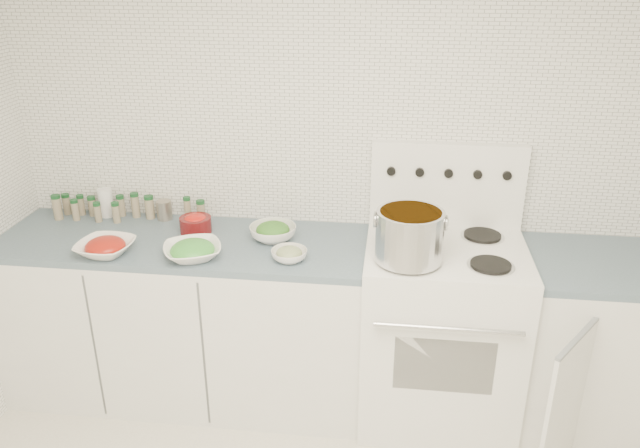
{
  "coord_description": "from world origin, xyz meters",
  "views": [
    {
      "loc": [
        0.21,
        -1.53,
        2.2
      ],
      "look_at": [
        -0.12,
        1.14,
        1.04
      ],
      "focal_mm": 35.0,
      "sensor_mm": 36.0,
      "label": 1
    }
  ],
  "objects_px": {
    "bowl_snowpea": "(193,251)",
    "stock_pot": "(410,234)",
    "bowl_tomato": "(105,247)",
    "stove": "(440,326)"
  },
  "relations": [
    {
      "from": "stove",
      "to": "stock_pot",
      "type": "relative_size",
      "value": 4.22
    },
    {
      "from": "stock_pot",
      "to": "bowl_tomato",
      "type": "distance_m",
      "value": 1.42
    },
    {
      "from": "bowl_tomato",
      "to": "bowl_snowpea",
      "type": "bearing_deg",
      "value": 1.58
    },
    {
      "from": "stock_pot",
      "to": "bowl_tomato",
      "type": "xyz_separation_m",
      "value": [
        -1.42,
        -0.03,
        -0.13
      ]
    },
    {
      "from": "bowl_snowpea",
      "to": "stock_pot",
      "type": "bearing_deg",
      "value": 1.03
    },
    {
      "from": "stock_pot",
      "to": "bowl_tomato",
      "type": "relative_size",
      "value": 1.14
    },
    {
      "from": "stove",
      "to": "bowl_snowpea",
      "type": "bearing_deg",
      "value": -170.94
    },
    {
      "from": "stock_pot",
      "to": "bowl_snowpea",
      "type": "bearing_deg",
      "value": -178.97
    },
    {
      "from": "bowl_tomato",
      "to": "bowl_snowpea",
      "type": "relative_size",
      "value": 0.82
    },
    {
      "from": "stove",
      "to": "stock_pot",
      "type": "bearing_deg",
      "value": -137.33
    }
  ]
}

